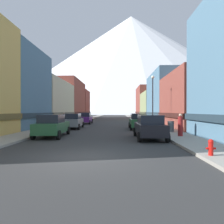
# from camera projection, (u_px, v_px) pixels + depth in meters

# --- Properties ---
(ground_plane) EXTENTS (400.00, 400.00, 0.00)m
(ground_plane) POSITION_uv_depth(u_px,v_px,m) (85.00, 158.00, 8.55)
(ground_plane) COLOR #303030
(sidewalk_left) EXTENTS (2.50, 100.00, 0.15)m
(sidewalk_left) POSITION_uv_depth(u_px,v_px,m) (83.00, 120.00, 43.71)
(sidewalk_left) COLOR gray
(sidewalk_left) RESTS_ON ground
(sidewalk_right) EXTENTS (2.50, 100.00, 0.15)m
(sidewalk_right) POSITION_uv_depth(u_px,v_px,m) (139.00, 120.00, 43.36)
(sidewalk_right) COLOR gray
(sidewalk_right) RESTS_ON ground
(storefront_left_1) EXTENTS (8.76, 8.46, 9.17)m
(storefront_left_1) POSITION_uv_depth(u_px,v_px,m) (3.00, 90.00, 22.37)
(storefront_left_1) COLOR slate
(storefront_left_1) RESTS_ON ground
(storefront_left_2) EXTENTS (9.58, 13.38, 7.24)m
(storefront_left_2) POSITION_uv_depth(u_px,v_px,m) (39.00, 103.00, 33.62)
(storefront_left_2) COLOR beige
(storefront_left_2) RESTS_ON ground
(storefront_left_3) EXTENTS (7.44, 13.76, 9.41)m
(storefront_left_3) POSITION_uv_depth(u_px,v_px,m) (66.00, 101.00, 47.26)
(storefront_left_3) COLOR brown
(storefront_left_3) RESTS_ON ground
(storefront_left_4) EXTENTS (6.47, 8.81, 8.31)m
(storefront_left_4) POSITION_uv_depth(u_px,v_px,m) (78.00, 105.00, 59.12)
(storefront_left_4) COLOR brown
(storefront_left_4) RESTS_ON ground
(storefront_right_1) EXTENTS (8.95, 10.48, 6.52)m
(storefront_right_1) POSITION_uv_depth(u_px,v_px,m) (206.00, 102.00, 22.83)
(storefront_right_1) COLOR brown
(storefront_right_1) RESTS_ON ground
(storefront_right_2) EXTENTS (9.51, 12.50, 8.72)m
(storefront_right_2) POSITION_uv_depth(u_px,v_px,m) (178.00, 99.00, 34.35)
(storefront_right_2) COLOR slate
(storefront_right_2) RESTS_ON ground
(storefront_right_3) EXTENTS (8.38, 11.51, 6.56)m
(storefront_right_3) POSITION_uv_depth(u_px,v_px,m) (159.00, 106.00, 46.90)
(storefront_right_3) COLOR #8C9966
(storefront_right_3) RESTS_ON ground
(storefront_right_4) EXTENTS (7.71, 11.89, 9.27)m
(storefront_right_4) POSITION_uv_depth(u_px,v_px,m) (150.00, 103.00, 58.64)
(storefront_right_4) COLOR brown
(storefront_right_4) RESTS_ON ground
(car_left_0) EXTENTS (2.23, 4.47, 1.78)m
(car_left_0) POSITION_uv_depth(u_px,v_px,m) (52.00, 126.00, 15.62)
(car_left_0) COLOR #265933
(car_left_0) RESTS_ON ground
(car_left_1) EXTENTS (2.22, 4.47, 1.78)m
(car_left_1) POSITION_uv_depth(u_px,v_px,m) (73.00, 121.00, 22.92)
(car_left_1) COLOR slate
(car_left_1) RESTS_ON ground
(car_left_2) EXTENTS (2.14, 4.44, 1.78)m
(car_left_2) POSITION_uv_depth(u_px,v_px,m) (85.00, 118.00, 31.69)
(car_left_2) COLOR #591E72
(car_left_2) RESTS_ON ground
(car_right_0) EXTENTS (2.07, 4.40, 1.78)m
(car_right_0) POSITION_uv_depth(u_px,v_px,m) (150.00, 127.00, 14.42)
(car_right_0) COLOR black
(car_right_0) RESTS_ON ground
(car_right_1) EXTENTS (2.09, 4.41, 1.78)m
(car_right_1) POSITION_uv_depth(u_px,v_px,m) (138.00, 121.00, 22.18)
(car_right_1) COLOR #265933
(car_right_1) RESTS_ON ground
(fire_hydrant_near) EXTENTS (0.40, 0.22, 0.70)m
(fire_hydrant_near) POSITION_uv_depth(u_px,v_px,m) (211.00, 147.00, 8.39)
(fire_hydrant_near) COLOR red
(fire_hydrant_near) RESTS_ON sidewalk_right
(trash_bin_right) EXTENTS (0.59, 0.59, 0.98)m
(trash_bin_right) POSITION_uv_depth(u_px,v_px,m) (171.00, 126.00, 17.98)
(trash_bin_right) COLOR #4C5156
(trash_bin_right) RESTS_ON sidewalk_right
(potted_plant_0) EXTENTS (0.59, 0.59, 0.93)m
(potted_plant_0) POSITION_uv_depth(u_px,v_px,m) (39.00, 124.00, 20.87)
(potted_plant_0) COLOR brown
(potted_plant_0) RESTS_ON sidewalk_left
(potted_plant_1) EXTENTS (0.68, 0.68, 0.97)m
(potted_plant_1) POSITION_uv_depth(u_px,v_px,m) (45.00, 123.00, 22.81)
(potted_plant_1) COLOR gray
(potted_plant_1) RESTS_ON sidewalk_left
(pedestrian_0) EXTENTS (0.36, 0.36, 1.70)m
(pedestrian_0) POSITION_uv_depth(u_px,v_px,m) (64.00, 119.00, 28.01)
(pedestrian_0) COLOR #333338
(pedestrian_0) RESTS_ON sidewalk_left
(pedestrian_1) EXTENTS (0.36, 0.36, 1.72)m
(pedestrian_1) POSITION_uv_depth(u_px,v_px,m) (180.00, 126.00, 14.95)
(pedestrian_1) COLOR maroon
(pedestrian_1) RESTS_ON sidewalk_right
(streetlamp_right) EXTENTS (0.36, 0.36, 5.86)m
(streetlamp_right) POSITION_uv_depth(u_px,v_px,m) (153.00, 94.00, 21.70)
(streetlamp_right) COLOR black
(streetlamp_right) RESTS_ON sidewalk_right
(mountain_backdrop) EXTENTS (337.29, 337.29, 131.98)m
(mountain_backdrop) POSITION_uv_depth(u_px,v_px,m) (131.00, 64.00, 267.55)
(mountain_backdrop) COLOR silver
(mountain_backdrop) RESTS_ON ground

